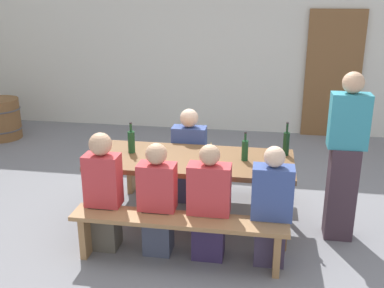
{
  "coord_description": "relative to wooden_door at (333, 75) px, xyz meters",
  "views": [
    {
      "loc": [
        0.72,
        -4.3,
        2.36
      ],
      "look_at": [
        0.0,
        0.0,
        0.9
      ],
      "focal_mm": 42.68,
      "sensor_mm": 36.0,
      "label": 1
    }
  ],
  "objects": [
    {
      "name": "ground_plane",
      "position": [
        -1.78,
        -3.49,
        -1.05
      ],
      "size": [
        24.0,
        24.0,
        0.0
      ],
      "primitive_type": "plane",
      "color": "slate"
    },
    {
      "name": "back_wall",
      "position": [
        -1.78,
        0.14,
        0.55
      ],
      "size": [
        14.0,
        0.2,
        3.2
      ],
      "primitive_type": "cube",
      "color": "silver",
      "rests_on": "ground"
    },
    {
      "name": "wooden_door",
      "position": [
        0.0,
        0.0,
        0.0
      ],
      "size": [
        0.9,
        0.06,
        2.1
      ],
      "primitive_type": "cube",
      "color": "brown",
      "rests_on": "ground"
    },
    {
      "name": "tasting_table",
      "position": [
        -1.78,
        -3.49,
        -0.38
      ],
      "size": [
        2.05,
        0.87,
        0.75
      ],
      "color": "brown",
      "rests_on": "ground"
    },
    {
      "name": "bench_near",
      "position": [
        -1.78,
        -4.22,
        -0.7
      ],
      "size": [
        1.95,
        0.3,
        0.45
      ],
      "color": "#9E7247",
      "rests_on": "ground"
    },
    {
      "name": "bench_far",
      "position": [
        -1.78,
        -2.76,
        -0.7
      ],
      "size": [
        1.95,
        0.3,
        0.45
      ],
      "color": "#9E7247",
      "rests_on": "ground"
    },
    {
      "name": "wine_bottle_0",
      "position": [
        -0.84,
        -3.24,
        -0.17
      ],
      "size": [
        0.06,
        0.06,
        0.35
      ],
      "color": "#143319",
      "rests_on": "tasting_table"
    },
    {
      "name": "wine_bottle_1",
      "position": [
        -1.25,
        -3.47,
        -0.19
      ],
      "size": [
        0.07,
        0.07,
        0.3
      ],
      "color": "#194723",
      "rests_on": "tasting_table"
    },
    {
      "name": "wine_bottle_2",
      "position": [
        -2.43,
        -3.43,
        -0.18
      ],
      "size": [
        0.07,
        0.07,
        0.33
      ],
      "color": "#194723",
      "rests_on": "tasting_table"
    },
    {
      "name": "wine_glass_0",
      "position": [
        -1.61,
        -3.62,
        -0.18
      ],
      "size": [
        0.07,
        0.07,
        0.18
      ],
      "color": "silver",
      "rests_on": "tasting_table"
    },
    {
      "name": "wine_glass_1",
      "position": [
        -1.59,
        -3.44,
        -0.19
      ],
      "size": [
        0.07,
        0.07,
        0.17
      ],
      "color": "silver",
      "rests_on": "tasting_table"
    },
    {
      "name": "seated_guest_near_0",
      "position": [
        -2.52,
        -4.07,
        -0.49
      ],
      "size": [
        0.33,
        0.24,
        1.16
      ],
      "rotation": [
        0.0,
        0.0,
        1.57
      ],
      "color": "#595246",
      "rests_on": "ground"
    },
    {
      "name": "seated_guest_near_1",
      "position": [
        -2.0,
        -4.07,
        -0.53
      ],
      "size": [
        0.34,
        0.24,
        1.09
      ],
      "rotation": [
        0.0,
        0.0,
        1.57
      ],
      "color": "#43495E",
      "rests_on": "ground"
    },
    {
      "name": "seated_guest_near_2",
      "position": [
        -1.52,
        -4.07,
        -0.53
      ],
      "size": [
        0.38,
        0.24,
        1.1
      ],
      "rotation": [
        0.0,
        0.0,
        1.57
      ],
      "color": "#34264D",
      "rests_on": "ground"
    },
    {
      "name": "seated_guest_near_3",
      "position": [
        -0.97,
        -4.07,
        -0.52
      ],
      "size": [
        0.36,
        0.24,
        1.12
      ],
      "rotation": [
        0.0,
        0.0,
        1.57
      ],
      "color": "#423853",
      "rests_on": "ground"
    },
    {
      "name": "seated_guest_far_0",
      "position": [
        -1.91,
        -2.91,
        -0.52
      ],
      "size": [
        0.39,
        0.24,
        1.11
      ],
      "rotation": [
        0.0,
        0.0,
        -1.57
      ],
      "color": "#453E5F",
      "rests_on": "ground"
    },
    {
      "name": "standing_host",
      "position": [
        -0.29,
        -3.49,
        -0.23
      ],
      "size": [
        0.36,
        0.24,
        1.67
      ],
      "rotation": [
        0.0,
        0.0,
        3.14
      ],
      "color": "#3E2D36",
      "rests_on": "ground"
    },
    {
      "name": "wine_barrel",
      "position": [
        -5.45,
        -1.05,
        -0.72
      ],
      "size": [
        0.7,
        0.7,
        0.67
      ],
      "color": "brown",
      "rests_on": "ground"
    }
  ]
}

